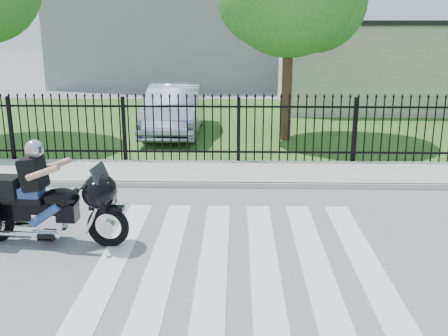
{
  "coord_description": "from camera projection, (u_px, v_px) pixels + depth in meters",
  "views": [
    {
      "loc": [
        -0.04,
        -7.4,
        3.68
      ],
      "look_at": [
        -0.28,
        2.11,
        1.0
      ],
      "focal_mm": 42.0,
      "sensor_mm": 36.0,
      "label": 1
    }
  ],
  "objects": [
    {
      "name": "ground",
      "position": [
        239.0,
        267.0,
        8.12
      ],
      "size": [
        120.0,
        120.0,
        0.0
      ],
      "primitive_type": "plane",
      "color": "slate",
      "rests_on": "ground"
    },
    {
      "name": "crosswalk",
      "position": [
        239.0,
        266.0,
        8.12
      ],
      "size": [
        5.0,
        5.5,
        0.01
      ],
      "primitive_type": null,
      "color": "silver",
      "rests_on": "ground"
    },
    {
      "name": "sidewalk",
      "position": [
        238.0,
        173.0,
        12.92
      ],
      "size": [
        40.0,
        2.0,
        0.12
      ],
      "primitive_type": "cube",
      "color": "#ADAAA3",
      "rests_on": "ground"
    },
    {
      "name": "curb",
      "position": [
        238.0,
        185.0,
        11.95
      ],
      "size": [
        40.0,
        0.12,
        0.12
      ],
      "primitive_type": "cube",
      "color": "#ADAAA3",
      "rests_on": "ground"
    },
    {
      "name": "grass_strip",
      "position": [
        238.0,
        122.0,
        19.66
      ],
      "size": [
        40.0,
        12.0,
        0.02
      ],
      "primitive_type": "cube",
      "color": "#295D1F",
      "rests_on": "ground"
    },
    {
      "name": "iron_fence",
      "position": [
        239.0,
        131.0,
        13.65
      ],
      "size": [
        26.0,
        0.04,
        1.8
      ],
      "color": "black",
      "rests_on": "ground"
    },
    {
      "name": "building_low",
      "position": [
        398.0,
        67.0,
        22.87
      ],
      "size": [
        10.0,
        6.0,
        3.5
      ],
      "primitive_type": "cube",
      "color": "beige",
      "rests_on": "ground"
    },
    {
      "name": "building_low_roof",
      "position": [
        402.0,
        23.0,
        22.37
      ],
      "size": [
        10.2,
        6.2,
        0.2
      ],
      "primitive_type": "cube",
      "color": "black",
      "rests_on": "building_low"
    },
    {
      "name": "motorcycle_rider",
      "position": [
        43.0,
        201.0,
        8.81
      ],
      "size": [
        2.8,
        1.01,
        1.85
      ],
      "rotation": [
        0.0,
        0.0,
        -0.09
      ],
      "color": "black",
      "rests_on": "ground"
    },
    {
      "name": "parked_car",
      "position": [
        174.0,
        109.0,
        17.46
      ],
      "size": [
        1.74,
        4.92,
        1.62
      ],
      "primitive_type": "imported",
      "rotation": [
        0.0,
        0.0,
        -0.01
      ],
      "color": "#8B97AF",
      "rests_on": "grass_strip"
    }
  ]
}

